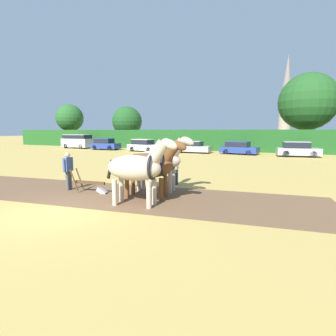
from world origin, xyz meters
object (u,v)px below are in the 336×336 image
farmer_beside_team (177,167)px  tree_center_left (308,102)px  plow (93,186)px  parked_car_center_right (239,148)px  parked_car_left (105,144)px  draft_horse_trail_left (159,160)px  parked_car_center (192,147)px  parked_van (77,141)px  draft_horse_lead_left (137,168)px  parked_car_center_left (144,146)px  parked_car_right (298,150)px  draft_horse_lead_right (149,165)px  church_spire (286,97)px  tree_left (127,121)px  tree_far_left (70,118)px  farmer_at_plow (68,168)px

farmer_beside_team → tree_center_left: bearing=56.7°
plow → parked_car_center_right: parked_car_center_right is taller
parked_car_left → farmer_beside_team: bearing=-46.6°
draft_horse_trail_left → plow: bearing=-156.3°
parked_car_center → draft_horse_trail_left: bearing=-74.8°
farmer_beside_team → parked_van: (-24.27, 18.55, 0.18)m
draft_horse_lead_left → parked_van: 33.26m
draft_horse_lead_left → plow: draft_horse_lead_left is taller
tree_center_left → parked_car_center_left: (-18.95, -11.28, -5.75)m
parked_car_right → parked_car_left: bearing=170.6°
draft_horse_lead_right → parked_car_center_left: draft_horse_lead_right is taller
draft_horse_lead_left → parked_car_left: 28.76m
parked_car_center_left → parked_car_right: parked_car_center_left is taller
tree_center_left → church_spire: bearing=96.1°
parked_van → parked_car_left: (5.75, -0.71, -0.31)m
parked_car_center_left → parked_car_center: size_ratio=1.02×
tree_center_left → parked_car_center_right: size_ratio=2.38×
draft_horse_lead_right → draft_horse_trail_left: bearing=89.5°
tree_center_left → parked_car_left: bearing=-157.0°
parked_car_right → parked_car_center: bearing=170.1°
tree_center_left → draft_horse_lead_left: (-6.78, -32.68, -5.13)m
tree_left → parked_car_center_left: (9.93, -11.20, -3.56)m
tree_far_left → parked_van: (10.92, -9.52, -4.10)m
tree_left → draft_horse_lead_left: (22.09, -32.60, -2.94)m
farmer_at_plow → parked_car_center: 21.33m
draft_horse_lead_right → parked_car_center_left: 23.55m
plow → parked_van: 30.73m
draft_horse_lead_left → parked_car_center_left: bearing=111.9°
church_spire → parked_car_right: size_ratio=4.82×
parked_car_right → tree_left: bearing=149.3°
tree_center_left → draft_horse_trail_left: (-7.09, -30.39, -5.12)m
parked_car_left → parked_car_center_left: parked_car_left is taller
parked_car_right → church_spire: bearing=83.1°
tree_far_left → parked_car_center: tree_far_left is taller
plow → farmer_at_plow: size_ratio=0.99×
tree_far_left → parked_car_center: 31.55m
tree_far_left → draft_horse_trail_left: size_ratio=2.66×
draft_horse_lead_right → farmer_at_plow: 4.01m
parked_van → parked_car_center_left: parked_van is taller
parked_car_center → tree_left: bearing=147.0°
farmer_at_plow → parked_van: 29.74m
draft_horse_lead_left → parked_van: draft_horse_lead_left is taller
plow → farmer_beside_team: 4.16m
tree_center_left → church_spire: 31.91m
tree_center_left → parked_car_center: bearing=-139.8°
draft_horse_lead_left → parked_car_right: draft_horse_lead_left is taller
plow → parked_car_center: size_ratio=0.39×
farmer_at_plow → parked_van: size_ratio=0.35×
parked_car_center_right → draft_horse_lead_left: bearing=-82.4°
plow → parked_car_center_right: 21.91m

